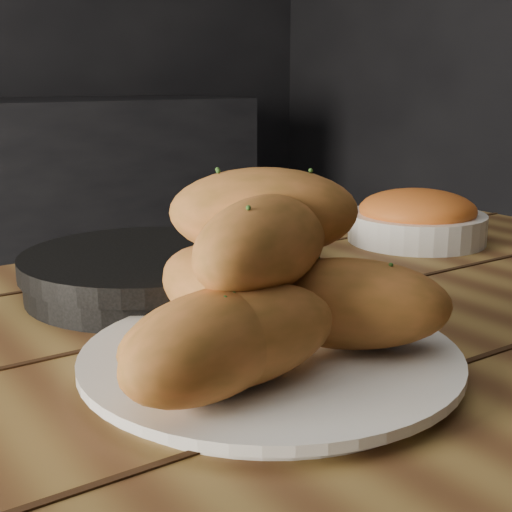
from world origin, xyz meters
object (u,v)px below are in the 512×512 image
Objects in this scene: table at (268,472)px; bread_rolls at (259,287)px; skillet at (150,271)px; plate at (270,360)px; bowl at (417,218)px.

table is 4.55× the size of bread_rolls.
skillet is at bearing 89.78° from table.
bowl is (0.44, 0.26, 0.02)m from plate.
plate is 0.25m from skillet.
table is 0.26m from skillet.
plate is at bearing -149.56° from bowl.
bowl is at bearing 1.47° from skillet.
plate is (-0.02, -0.02, 0.12)m from table.
plate is at bearing 17.48° from bread_rolls.
table is 4.62× the size of plate.
plate is 1.55× the size of bowl.
plate is 0.51m from bowl.
bread_rolls is 0.26m from skillet.
skillet reaches higher than plate.
table is at bearing -90.22° from skillet.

